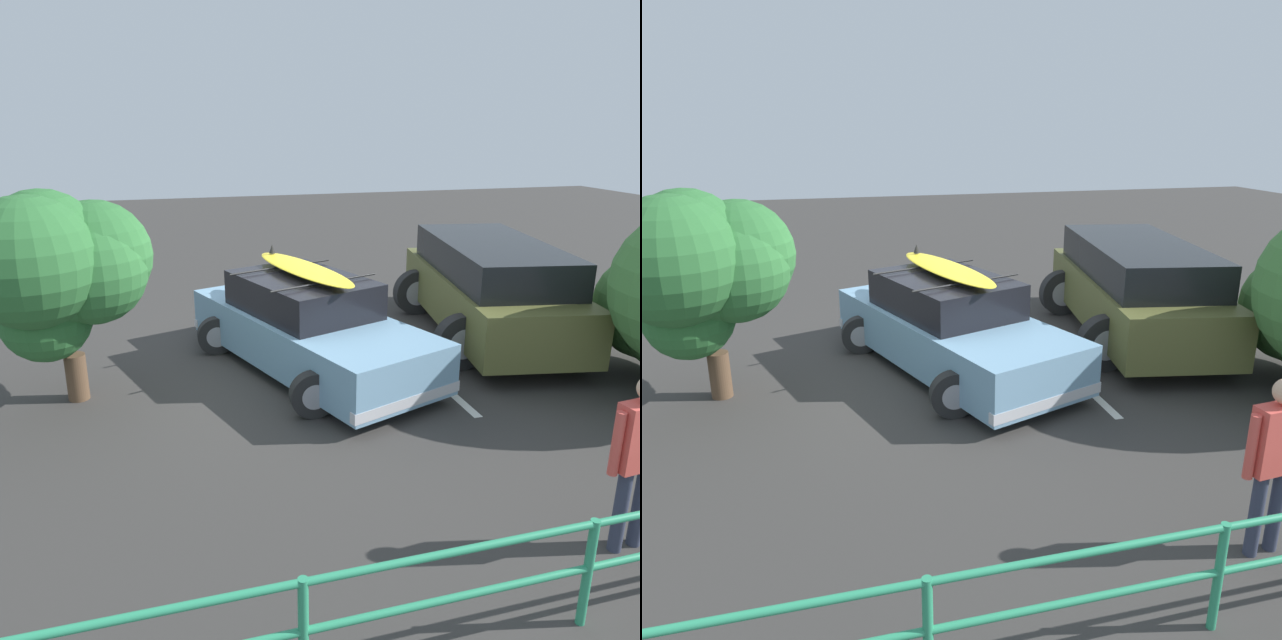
% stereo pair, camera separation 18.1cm
% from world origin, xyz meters
% --- Properties ---
extents(ground_plane, '(44.00, 44.00, 0.02)m').
position_xyz_m(ground_plane, '(0.00, 0.00, -0.01)').
color(ground_plane, '#383533').
rests_on(ground_plane, ground).
extents(parking_stripe, '(0.12, 4.32, 0.00)m').
position_xyz_m(parking_stripe, '(-2.18, 0.14, 0.00)').
color(parking_stripe, silver).
rests_on(parking_stripe, ground).
extents(sedan_car, '(3.16, 4.74, 1.67)m').
position_xyz_m(sedan_car, '(-0.51, 0.10, 0.66)').
color(sedan_car, '#729EBC').
rests_on(sedan_car, ground).
extents(suv_car, '(3.13, 5.05, 1.66)m').
position_xyz_m(suv_car, '(-3.84, -0.50, 0.88)').
color(suv_car, brown).
rests_on(suv_car, ground).
extents(person_bystander, '(0.63, 0.23, 1.63)m').
position_xyz_m(person_bystander, '(-2.16, 4.88, 0.98)').
color(person_bystander, '#33384C').
rests_on(person_bystander, ground).
extents(railing_fence, '(8.60, 0.17, 0.90)m').
position_xyz_m(railing_fence, '(0.91, 5.56, 0.62)').
color(railing_fence, '#2D9366').
rests_on(railing_fence, ground).
extents(bush_near_left, '(2.20, 2.13, 2.81)m').
position_xyz_m(bush_near_left, '(2.71, 0.47, 1.86)').
color(bush_near_left, brown).
rests_on(bush_near_left, ground).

